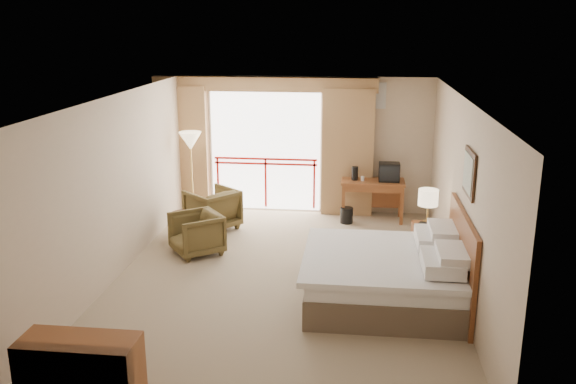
# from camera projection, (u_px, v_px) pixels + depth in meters

# --- Properties ---
(floor) EXTENTS (7.00, 7.00, 0.00)m
(floor) POSITION_uv_depth(u_px,v_px,m) (284.00, 278.00, 9.15)
(floor) COLOR gray
(floor) RESTS_ON ground
(ceiling) EXTENTS (7.00, 7.00, 0.00)m
(ceiling) POSITION_uv_depth(u_px,v_px,m) (284.00, 98.00, 8.42)
(ceiling) COLOR white
(ceiling) RESTS_ON wall_back
(wall_back) EXTENTS (5.00, 0.00, 5.00)m
(wall_back) POSITION_uv_depth(u_px,v_px,m) (305.00, 145.00, 12.13)
(wall_back) COLOR #C7B094
(wall_back) RESTS_ON ground
(wall_front) EXTENTS (5.00, 0.00, 5.00)m
(wall_front) POSITION_uv_depth(u_px,v_px,m) (236.00, 297.00, 5.44)
(wall_front) COLOR #C7B094
(wall_front) RESTS_ON ground
(wall_left) EXTENTS (0.00, 7.00, 7.00)m
(wall_left) POSITION_uv_depth(u_px,v_px,m) (117.00, 187.00, 9.06)
(wall_left) COLOR #C7B094
(wall_left) RESTS_ON ground
(wall_right) EXTENTS (0.00, 7.00, 7.00)m
(wall_right) POSITION_uv_depth(u_px,v_px,m) (461.00, 198.00, 8.50)
(wall_right) COLOR #C7B094
(wall_right) RESTS_ON ground
(balcony_door) EXTENTS (2.40, 0.00, 2.40)m
(balcony_door) POSITION_uv_depth(u_px,v_px,m) (266.00, 151.00, 12.24)
(balcony_door) COLOR white
(balcony_door) RESTS_ON wall_back
(balcony_railing) EXTENTS (2.09, 0.03, 1.02)m
(balcony_railing) POSITION_uv_depth(u_px,v_px,m) (266.00, 170.00, 12.33)
(balcony_railing) COLOR #B7160F
(balcony_railing) RESTS_ON wall_back
(curtain_left) EXTENTS (1.00, 0.26, 2.50)m
(curtain_left) POSITION_uv_depth(u_px,v_px,m) (184.00, 148.00, 12.29)
(curtain_left) COLOR olive
(curtain_left) RESTS_ON wall_back
(curtain_right) EXTENTS (1.00, 0.26, 2.50)m
(curtain_right) POSITION_uv_depth(u_px,v_px,m) (348.00, 152.00, 11.92)
(curtain_right) COLOR olive
(curtain_right) RESTS_ON wall_back
(valance) EXTENTS (4.40, 0.22, 0.28)m
(valance) POSITION_uv_depth(u_px,v_px,m) (264.00, 84.00, 11.78)
(valance) COLOR olive
(valance) RESTS_ON wall_back
(hvac_vent) EXTENTS (0.50, 0.04, 0.50)m
(hvac_vent) POSITION_uv_depth(u_px,v_px,m) (373.00, 95.00, 11.68)
(hvac_vent) COLOR silver
(hvac_vent) RESTS_ON wall_back
(bed) EXTENTS (2.13, 2.06, 0.97)m
(bed) POSITION_uv_depth(u_px,v_px,m) (387.00, 276.00, 8.30)
(bed) COLOR brown
(bed) RESTS_ON floor
(headboard) EXTENTS (0.06, 2.10, 1.30)m
(headboard) POSITION_uv_depth(u_px,v_px,m) (461.00, 260.00, 8.12)
(headboard) COLOR brown
(headboard) RESTS_ON wall_right
(framed_art) EXTENTS (0.04, 0.72, 0.60)m
(framed_art) POSITION_uv_depth(u_px,v_px,m) (469.00, 173.00, 7.80)
(framed_art) COLOR black
(framed_art) RESTS_ON wall_right
(nightstand) EXTENTS (0.45, 0.52, 0.60)m
(nightstand) POSITION_uv_depth(u_px,v_px,m) (426.00, 243.00, 9.74)
(nightstand) COLOR brown
(nightstand) RESTS_ON floor
(table_lamp) EXTENTS (0.31, 0.31, 0.55)m
(table_lamp) POSITION_uv_depth(u_px,v_px,m) (428.00, 198.00, 9.59)
(table_lamp) COLOR tan
(table_lamp) RESTS_ON nightstand
(phone) EXTENTS (0.23, 0.20, 0.08)m
(phone) POSITION_uv_depth(u_px,v_px,m) (425.00, 226.00, 9.51)
(phone) COLOR black
(phone) RESTS_ON nightstand
(desk) EXTENTS (1.20, 0.58, 0.79)m
(desk) POSITION_uv_depth(u_px,v_px,m) (373.00, 188.00, 11.75)
(desk) COLOR brown
(desk) RESTS_ON floor
(tv) EXTENTS (0.39, 0.31, 0.36)m
(tv) POSITION_uv_depth(u_px,v_px,m) (389.00, 172.00, 11.57)
(tv) COLOR black
(tv) RESTS_ON desk
(coffee_maker) EXTENTS (0.14, 0.14, 0.27)m
(coffee_maker) POSITION_uv_depth(u_px,v_px,m) (355.00, 173.00, 11.66)
(coffee_maker) COLOR black
(coffee_maker) RESTS_ON desk
(cup) EXTENTS (0.07, 0.07, 0.09)m
(cup) POSITION_uv_depth(u_px,v_px,m) (363.00, 179.00, 11.62)
(cup) COLOR white
(cup) RESTS_ON desk
(wastebasket) EXTENTS (0.30, 0.30, 0.30)m
(wastebasket) POSITION_uv_depth(u_px,v_px,m) (347.00, 215.00, 11.63)
(wastebasket) COLOR black
(wastebasket) RESTS_ON floor
(armchair_far) EXTENTS (1.15, 1.15, 0.76)m
(armchair_far) POSITION_uv_depth(u_px,v_px,m) (213.00, 228.00, 11.36)
(armchair_far) COLOR #4A3C1F
(armchair_far) RESTS_ON floor
(armchair_near) EXTENTS (1.06, 1.05, 0.70)m
(armchair_near) POSITION_uv_depth(u_px,v_px,m) (197.00, 253.00, 10.13)
(armchair_near) COLOR #4A3C1F
(armchair_near) RESTS_ON floor
(side_table) EXTENTS (0.48, 0.48, 0.53)m
(side_table) POSITION_uv_depth(u_px,v_px,m) (184.00, 223.00, 10.54)
(side_table) COLOR black
(side_table) RESTS_ON floor
(book) EXTENTS (0.16, 0.21, 0.02)m
(book) POSITION_uv_depth(u_px,v_px,m) (183.00, 213.00, 10.50)
(book) COLOR white
(book) RESTS_ON side_table
(floor_lamp) EXTENTS (0.43, 0.43, 1.69)m
(floor_lamp) POSITION_uv_depth(u_px,v_px,m) (190.00, 144.00, 11.64)
(floor_lamp) COLOR tan
(floor_lamp) RESTS_ON floor
(dresser) EXTENTS (1.16, 0.49, 0.77)m
(dresser) POSITION_uv_depth(u_px,v_px,m) (81.00, 375.00, 5.96)
(dresser) COLOR brown
(dresser) RESTS_ON floor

